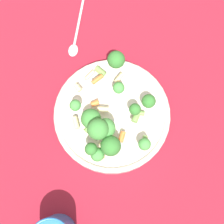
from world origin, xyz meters
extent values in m
plane|color=maroon|center=(0.00, 0.00, 0.00)|extent=(3.00, 3.00, 0.00)
cylinder|color=beige|center=(0.00, 0.00, 0.02)|extent=(0.28, 0.28, 0.04)
torus|color=beige|center=(0.00, 0.00, 0.04)|extent=(0.28, 0.28, 0.01)
cylinder|color=#8CB766|center=(0.04, -0.04, 0.06)|extent=(0.02, 0.02, 0.02)
sphere|color=#3D8438|center=(0.04, -0.04, 0.09)|extent=(0.05, 0.05, 0.05)
cylinder|color=#8CB766|center=(-0.05, 0.00, 0.08)|extent=(0.01, 0.01, 0.01)
sphere|color=#479342|center=(-0.05, 0.00, 0.10)|extent=(0.03, 0.03, 0.03)
cylinder|color=#8CB766|center=(0.05, 0.09, 0.06)|extent=(0.01, 0.01, 0.01)
sphere|color=#479342|center=(0.05, 0.09, 0.08)|extent=(0.03, 0.03, 0.03)
cylinder|color=#8CB766|center=(-0.05, 0.07, 0.06)|extent=(0.01, 0.01, 0.01)
sphere|color=#33722D|center=(-0.05, 0.07, 0.08)|extent=(0.03, 0.03, 0.03)
cylinder|color=#8CB766|center=(-0.01, 0.05, 0.08)|extent=(0.01, 0.01, 0.01)
sphere|color=#33722D|center=(-0.01, 0.05, 0.09)|extent=(0.03, 0.03, 0.03)
cylinder|color=#8CB766|center=(0.06, -0.01, 0.09)|extent=(0.02, 0.02, 0.02)
sphere|color=#3D8438|center=(0.06, -0.01, 0.12)|extent=(0.05, 0.05, 0.05)
cylinder|color=#8CB766|center=(0.02, -0.08, 0.08)|extent=(0.01, 0.01, 0.01)
sphere|color=#479342|center=(0.02, -0.08, 0.10)|extent=(0.03, 0.03, 0.03)
cylinder|color=#8CB766|center=(0.08, 0.02, 0.08)|extent=(0.02, 0.02, 0.01)
sphere|color=#33722D|center=(0.08, 0.02, 0.10)|extent=(0.05, 0.05, 0.05)
cylinder|color=#8CB766|center=(0.05, 0.00, 0.07)|extent=(0.02, 0.02, 0.02)
sphere|color=#479342|center=(0.05, 0.00, 0.10)|extent=(0.05, 0.05, 0.05)
cylinder|color=#8CB766|center=(0.11, 0.00, 0.07)|extent=(0.01, 0.01, 0.01)
sphere|color=#479342|center=(0.11, 0.00, 0.09)|extent=(0.03, 0.03, 0.03)
cylinder|color=#8CB766|center=(0.10, -0.02, 0.08)|extent=(0.01, 0.01, 0.01)
sphere|color=#33722D|center=(0.10, -0.02, 0.10)|extent=(0.03, 0.03, 0.03)
cylinder|color=#8CB766|center=(-0.11, -0.02, 0.09)|extent=(0.01, 0.01, 0.02)
sphere|color=#33722D|center=(-0.11, -0.02, 0.11)|extent=(0.04, 0.04, 0.04)
cylinder|color=beige|center=(-0.03, -0.09, 0.07)|extent=(0.02, 0.02, 0.01)
cylinder|color=beige|center=(0.10, 0.01, 0.06)|extent=(0.03, 0.02, 0.01)
cylinder|color=#729E4C|center=(0.06, -0.04, 0.08)|extent=(0.02, 0.02, 0.01)
cylinder|color=orange|center=(-0.06, -0.05, 0.09)|extent=(0.03, 0.03, 0.01)
cylinder|color=#729E4C|center=(0.00, 0.06, 0.08)|extent=(0.02, 0.02, 0.01)
cylinder|color=beige|center=(0.09, 0.01, 0.08)|extent=(0.02, 0.02, 0.01)
cylinder|color=orange|center=(-0.01, -0.05, 0.06)|extent=(0.02, 0.02, 0.01)
cylinder|color=beige|center=(0.05, -0.07, 0.06)|extent=(0.03, 0.03, 0.01)
cylinder|color=#729E4C|center=(-0.09, -0.06, 0.06)|extent=(0.02, 0.03, 0.01)
cylinder|color=beige|center=(-0.08, -0.01, 0.07)|extent=(0.03, 0.02, 0.01)
cylinder|color=beige|center=(-0.07, -0.08, 0.07)|extent=(0.03, 0.02, 0.01)
cylinder|color=beige|center=(0.00, -0.02, 0.07)|extent=(0.02, 0.03, 0.01)
cylinder|color=#729E4C|center=(-0.02, 0.06, 0.06)|extent=(0.02, 0.03, 0.01)
cylinder|color=orange|center=(0.05, 0.04, 0.06)|extent=(0.02, 0.01, 0.01)
cylinder|color=#729E4C|center=(0.04, 0.09, 0.07)|extent=(0.02, 0.01, 0.01)
cylinder|color=silver|center=(-0.23, -0.17, 0.01)|extent=(0.14, 0.03, 0.01)
ellipsoid|color=silver|center=(-0.15, -0.16, 0.01)|extent=(0.04, 0.03, 0.01)
camera|label=1|loc=(0.17, 0.05, 0.78)|focal=50.00mm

